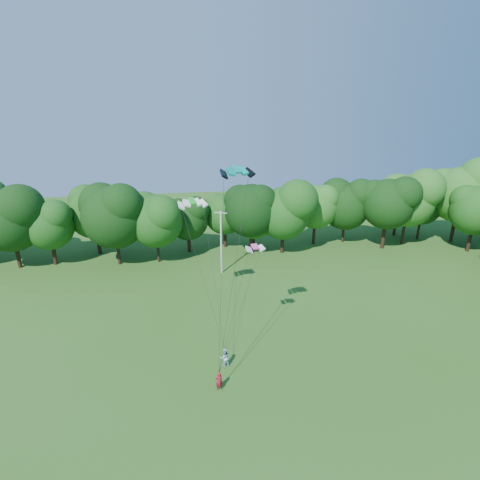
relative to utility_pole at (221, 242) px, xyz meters
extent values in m
plane|color=#285416|center=(-1.09, -28.64, -4.46)|extent=(160.00, 160.00, 0.00)
cylinder|color=silver|center=(0.00, 0.00, -0.11)|extent=(0.22, 0.22, 8.70)
cube|color=silver|center=(0.00, 0.00, 4.03)|extent=(1.64, 0.74, 0.08)
imported|color=maroon|center=(-2.65, -22.17, -3.62)|extent=(0.66, 0.48, 1.67)
imported|color=#B5D4FC|center=(-1.84, -19.33, -3.58)|extent=(0.93, 0.76, 1.76)
cube|color=#048B7F|center=(-0.82, -19.72, 12.73)|extent=(2.58, 1.57, 0.49)
cube|color=green|center=(-3.84, -9.93, 8.14)|extent=(3.04, 1.93, 0.54)
cube|color=#F945A2|center=(1.22, -16.69, 5.54)|extent=(1.75, 1.05, 0.31)
cylinder|color=black|center=(5.26, 6.49, -2.27)|extent=(0.46, 0.46, 4.39)
ellipsoid|color=black|center=(5.26, 6.49, 3.51)|extent=(8.77, 8.77, 9.57)
cylinder|color=#382316|center=(31.73, 11.06, -2.37)|extent=(0.43, 0.43, 4.18)
ellipsoid|color=#366920|center=(31.73, 11.06, 3.14)|extent=(8.36, 8.36, 9.12)
camera|label=1|loc=(-4.76, -46.34, 17.01)|focal=28.00mm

